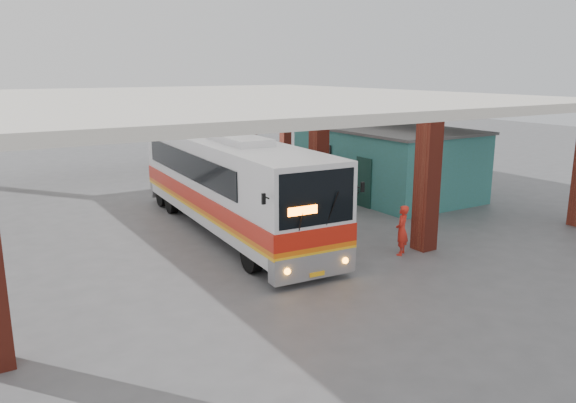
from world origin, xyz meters
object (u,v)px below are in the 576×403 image
Objects in this scene: coach_bus at (229,183)px; red_chair at (312,183)px; pedestrian at (402,230)px; motorcycle at (353,195)px.

coach_bus reaches higher than red_chair.
pedestrian is (3.41, -5.21, -0.96)m from coach_bus.
red_chair is (6.43, 4.20, -1.39)m from coach_bus.
coach_bus is at bearing -92.52° from pedestrian.
motorcycle is at bearing -92.63° from red_chair.
red_chair is (3.02, 9.40, -0.43)m from pedestrian.
pedestrian is at bearing -105.57° from red_chair.
motorcycle is 1.21× the size of pedestrian.
motorcycle is at bearing 9.50° from coach_bus.
pedestrian is at bearing -53.37° from coach_bus.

